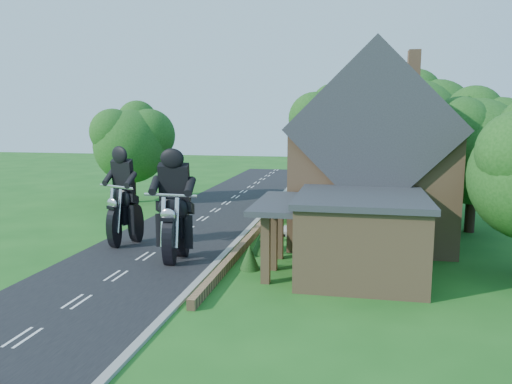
% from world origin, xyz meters
% --- Properties ---
extents(ground, '(120.00, 120.00, 0.00)m').
position_xyz_m(ground, '(0.00, 0.00, 0.00)').
color(ground, '#1A5518').
rests_on(ground, ground).
extents(road, '(7.00, 80.00, 0.02)m').
position_xyz_m(road, '(0.00, 0.00, 0.01)').
color(road, black).
rests_on(road, ground).
extents(kerb, '(0.30, 80.00, 0.12)m').
position_xyz_m(kerb, '(3.65, 0.00, 0.06)').
color(kerb, gray).
rests_on(kerb, ground).
extents(garden_wall, '(0.30, 22.00, 0.40)m').
position_xyz_m(garden_wall, '(4.30, 5.00, 0.20)').
color(garden_wall, '#946F4B').
rests_on(garden_wall, ground).
extents(house, '(9.54, 8.64, 10.24)m').
position_xyz_m(house, '(10.49, 6.00, 4.34)').
color(house, '#946F4B').
rests_on(house, ground).
extents(annex, '(7.05, 5.94, 3.44)m').
position_xyz_m(annex, '(9.87, -0.80, 1.77)').
color(annex, '#946F4B').
rests_on(annex, ground).
extents(tree_house_right, '(6.51, 6.00, 8.40)m').
position_xyz_m(tree_house_right, '(16.65, 8.62, 5.19)').
color(tree_house_right, black).
rests_on(tree_house_right, ground).
extents(tree_behind_house, '(7.81, 7.20, 10.08)m').
position_xyz_m(tree_behind_house, '(14.18, 16.14, 6.23)').
color(tree_behind_house, black).
rests_on(tree_behind_house, ground).
extents(tree_behind_left, '(6.94, 6.40, 9.16)m').
position_xyz_m(tree_behind_left, '(8.16, 17.13, 5.73)').
color(tree_behind_left, black).
rests_on(tree_behind_left, ground).
extents(tree_far_road, '(6.08, 5.60, 7.84)m').
position_xyz_m(tree_far_road, '(-6.86, 14.11, 4.84)').
color(tree_far_road, black).
rests_on(tree_far_road, ground).
extents(shrub_a, '(0.90, 0.90, 1.10)m').
position_xyz_m(shrub_a, '(5.30, -1.00, 0.55)').
color(shrub_a, '#153912').
rests_on(shrub_a, ground).
extents(shrub_b, '(0.90, 0.90, 1.10)m').
position_xyz_m(shrub_b, '(5.30, 1.50, 0.55)').
color(shrub_b, '#153912').
rests_on(shrub_b, ground).
extents(shrub_c, '(0.90, 0.90, 1.10)m').
position_xyz_m(shrub_c, '(5.30, 4.00, 0.55)').
color(shrub_c, '#153912').
rests_on(shrub_c, ground).
extents(shrub_d, '(0.90, 0.90, 1.10)m').
position_xyz_m(shrub_d, '(5.30, 9.00, 0.55)').
color(shrub_d, '#153912').
rests_on(shrub_d, ground).
extents(shrub_e, '(0.90, 0.90, 1.10)m').
position_xyz_m(shrub_e, '(5.30, 11.50, 0.55)').
color(shrub_e, '#153912').
rests_on(shrub_e, ground).
extents(shrub_f, '(0.90, 0.90, 1.10)m').
position_xyz_m(shrub_f, '(5.30, 14.00, 0.55)').
color(shrub_f, '#153912').
rests_on(shrub_f, ground).
extents(motorcycle_lead, '(0.49, 1.69, 1.56)m').
position_xyz_m(motorcycle_lead, '(1.71, -0.46, 0.78)').
color(motorcycle_lead, black).
rests_on(motorcycle_lead, ground).
extents(motorcycle_follow, '(1.03, 1.69, 1.54)m').
position_xyz_m(motorcycle_follow, '(-1.89, 1.79, 0.77)').
color(motorcycle_follow, black).
rests_on(motorcycle_follow, ground).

